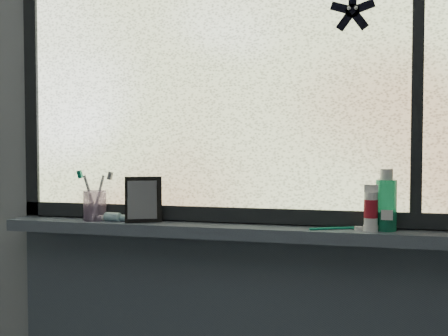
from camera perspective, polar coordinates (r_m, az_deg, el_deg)
name	(u,v)px	position (r m, az deg, el deg)	size (l,w,h in m)	color
wall_back	(233,157)	(1.75, 1.05, 1.31)	(3.00, 0.01, 2.50)	#9EA3A8
windowsill	(228,231)	(1.70, 0.49, -7.20)	(1.62, 0.14, 0.04)	#4D5767
window_pane	(232,75)	(1.74, 0.89, 10.55)	(1.50, 0.01, 1.00)	silver
frame_bottom	(231,214)	(1.74, 0.85, -5.32)	(1.60, 0.03, 0.05)	black
frame_left	(33,82)	(2.05, -21.02, 9.14)	(0.05, 0.03, 1.10)	black
frame_mullion	(417,69)	(1.71, 21.23, 10.55)	(0.04, 0.03, 1.00)	black
starfish_sticker	(352,11)	(1.73, 14.46, 16.99)	(0.15, 0.02, 0.15)	black
vanity_mirror	(143,200)	(1.77, -9.20, -3.58)	(0.13, 0.06, 0.16)	black
toothpaste_tube	(117,217)	(1.82, -12.08, -5.49)	(0.17, 0.04, 0.03)	white
toothbrush_cup	(95,205)	(1.86, -14.55, -4.16)	(0.08, 0.08, 0.11)	#BB97C8
toothbrush_lying	(332,228)	(1.64, 12.21, -6.68)	(0.18, 0.02, 0.01)	#0D7C60
mouthwash_bottle	(386,200)	(1.65, 18.06, -3.48)	(0.06, 0.06, 0.16)	#1E9C6C
cream_tube	(371,207)	(1.62, 16.44, -4.25)	(0.04, 0.04, 0.10)	silver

